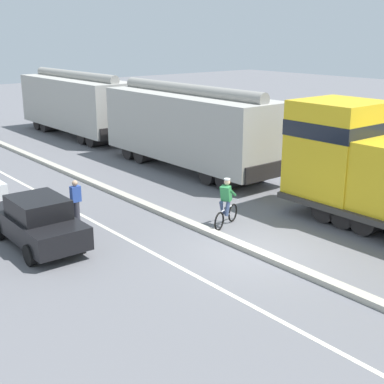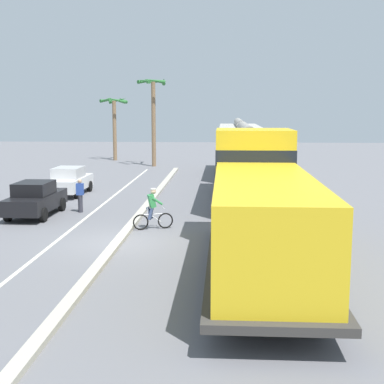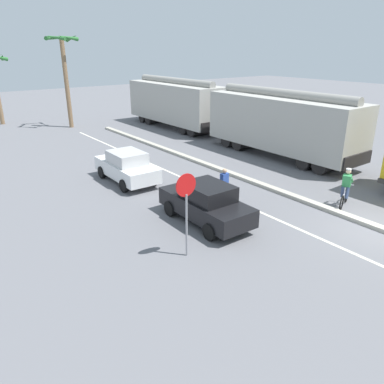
{
  "view_description": "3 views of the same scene",
  "coord_description": "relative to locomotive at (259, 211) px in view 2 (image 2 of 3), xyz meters",
  "views": [
    {
      "loc": [
        -11.07,
        -10.64,
        6.52
      ],
      "look_at": [
        0.61,
        3.68,
        0.98
      ],
      "focal_mm": 50.0,
      "sensor_mm": 36.0,
      "label": 1
    },
    {
      "loc": [
        3.9,
        -19.29,
        4.96
      ],
      "look_at": [
        2.76,
        -0.3,
        1.98
      ],
      "focal_mm": 50.0,
      "sensor_mm": 36.0,
      "label": 2
    },
    {
      "loc": [
        -13.44,
        -5.74,
        6.51
      ],
      "look_at": [
        -4.47,
        6.07,
        0.76
      ],
      "focal_mm": 35.0,
      "sensor_mm": 36.0,
      "label": 3
    }
  ],
  "objects": [
    {
      "name": "ground_plane",
      "position": [
        -5.01,
        2.81,
        -1.8
      ],
      "size": [
        120.0,
        120.0,
        0.0
      ],
      "primitive_type": "plane",
      "color": "slate"
    },
    {
      "name": "median_curb",
      "position": [
        -5.01,
        8.81,
        -1.72
      ],
      "size": [
        0.36,
        36.0,
        0.16
      ],
      "primitive_type": "cube",
      "color": "#B2AD9E",
      "rests_on": "ground"
    },
    {
      "name": "lane_stripe",
      "position": [
        -7.41,
        8.81,
        -1.79
      ],
      "size": [
        0.14,
        36.0,
        0.01
      ],
      "primitive_type": "cube",
      "color": "silver",
      "rests_on": "ground"
    },
    {
      "name": "locomotive",
      "position": [
        0.0,
        0.0,
        0.0
      ],
      "size": [
        3.1,
        11.61,
        4.2
      ],
      "color": "gold",
      "rests_on": "ground"
    },
    {
      "name": "hopper_car_lead",
      "position": [
        0.0,
        12.16,
        0.28
      ],
      "size": [
        2.9,
        10.6,
        4.18
      ],
      "color": "#A9A69F",
      "rests_on": "ground"
    },
    {
      "name": "hopper_car_middle",
      "position": [
        0.0,
        23.76,
        0.28
      ],
      "size": [
        2.9,
        10.6,
        4.18
      ],
      "color": "#A9A79F",
      "rests_on": "ground"
    },
    {
      "name": "parked_car_black",
      "position": [
        -9.85,
        7.5,
        -0.98
      ],
      "size": [
        1.88,
        4.23,
        1.62
      ],
      "color": "black",
      "rests_on": "ground"
    },
    {
      "name": "parked_car_white",
      "position": [
        -10.05,
        13.68,
        -0.98
      ],
      "size": [
        1.89,
        4.23,
        1.62
      ],
      "color": "silver",
      "rests_on": "ground"
    },
    {
      "name": "cyclist",
      "position": [
        -4.04,
        5.06,
        -0.98
      ],
      "size": [
        1.62,
        0.72,
        1.71
      ],
      "color": "black",
      "rests_on": "ground"
    },
    {
      "name": "palm_tree_near",
      "position": [
        -11.62,
        34.48,
        2.66
      ],
      "size": [
        2.66,
        2.74,
        6.09
      ],
      "color": "#846647",
      "rests_on": "ground"
    },
    {
      "name": "palm_tree_far",
      "position": [
        -7.18,
        29.33,
        3.61
      ],
      "size": [
        2.56,
        2.75,
        7.57
      ],
      "color": "#846647",
      "rests_on": "ground"
    },
    {
      "name": "pedestrian_by_cars",
      "position": [
        -8.01,
        8.49,
        -0.95
      ],
      "size": [
        0.34,
        0.22,
        1.62
      ],
      "color": "#33333D",
      "rests_on": "ground"
    }
  ]
}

